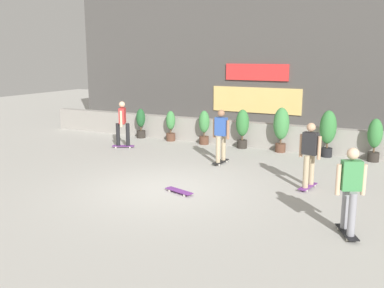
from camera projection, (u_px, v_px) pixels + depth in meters
name	position (u px, v px, depth m)	size (l,w,h in m)	color
ground_plane	(165.00, 189.00, 10.98)	(48.00, 48.00, 0.00)	#B2AFA8
planter_wall	(247.00, 134.00, 16.13)	(18.00, 0.40, 0.90)	gray
building_backdrop	(280.00, 57.00, 19.04)	(20.00, 2.08, 6.50)	#4C4947
potted_plant_0	(141.00, 122.00, 17.66)	(0.36, 0.36, 1.19)	#2D2823
potted_plant_1	(171.00, 125.00, 17.04)	(0.36, 0.36, 1.19)	brown
potted_plant_2	(204.00, 126.00, 16.37)	(0.41, 0.41, 1.28)	brown
potted_plant_3	(242.00, 126.00, 15.67)	(0.47, 0.47, 1.41)	#2D2823
potted_plant_4	(281.00, 126.00, 15.01)	(0.54, 0.54, 1.56)	brown
potted_plant_5	(328.00, 130.00, 14.32)	(0.54, 0.54, 1.56)	black
potted_plant_6	(375.00, 137.00, 13.70)	(0.46, 0.46, 1.38)	#2D2823
skater_by_wall_left	(350.00, 188.00, 8.02)	(0.54, 0.80, 1.70)	black
skater_far_left	(221.00, 134.00, 13.40)	(0.56, 0.81, 1.70)	black
skater_by_wall_right	(123.00, 122.00, 15.72)	(0.81, 0.52, 1.70)	#72338C
skater_foreground	(310.00, 153.00, 10.86)	(0.55, 0.82, 1.70)	#72338C
skateboard_near_camera	(179.00, 191.00, 10.67)	(0.82, 0.43, 0.08)	#72338C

